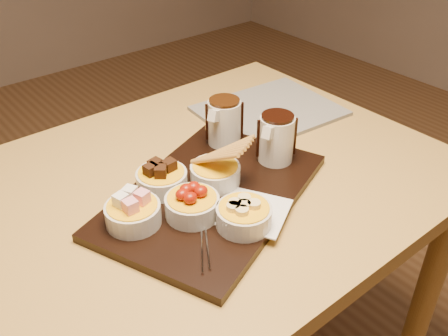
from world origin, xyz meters
TOP-DOWN VIEW (x-y plane):
  - dining_table at (0.00, 0.00)m, footprint 1.20×0.80m
  - serving_board at (0.05, -0.07)m, footprint 0.54×0.45m
  - napkin at (0.07, -0.17)m, footprint 0.16×0.16m
  - bowl_marshmallows at (-0.12, -0.06)m, footprint 0.10×0.10m
  - bowl_cake at (-0.02, -0.00)m, footprint 0.10×0.10m
  - bowl_strawberries at (-0.02, -0.11)m, footprint 0.10×0.10m
  - bowl_biscotti at (0.07, -0.05)m, footprint 0.10×0.10m
  - bowl_bananas at (0.03, -0.19)m, footprint 0.10×0.10m
  - pitcher_dark_chocolate at (0.22, -0.07)m, footprint 0.10×0.10m
  - pitcher_milk_chocolate at (0.19, 0.06)m, footprint 0.10×0.10m
  - fondue_skewers at (-0.02, -0.13)m, footprint 0.23×0.18m
  - newspaper at (0.39, 0.12)m, footprint 0.36×0.30m

SIDE VIEW (x-z plane):
  - dining_table at x=0.00m, z-range 0.28..1.03m
  - newspaper at x=0.39m, z-range 0.75..0.76m
  - serving_board at x=0.05m, z-range 0.75..0.77m
  - napkin at x=0.07m, z-range 0.77..0.77m
  - fondue_skewers at x=-0.02m, z-range 0.77..0.78m
  - bowl_marshmallows at x=-0.12m, z-range 0.77..0.81m
  - bowl_cake at x=-0.02m, z-range 0.77..0.81m
  - bowl_strawberries at x=-0.02m, z-range 0.77..0.81m
  - bowl_biscotti at x=0.07m, z-range 0.77..0.81m
  - bowl_bananas at x=0.03m, z-range 0.77..0.81m
  - pitcher_dark_chocolate at x=0.22m, z-range 0.77..0.87m
  - pitcher_milk_chocolate at x=0.19m, z-range 0.77..0.87m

